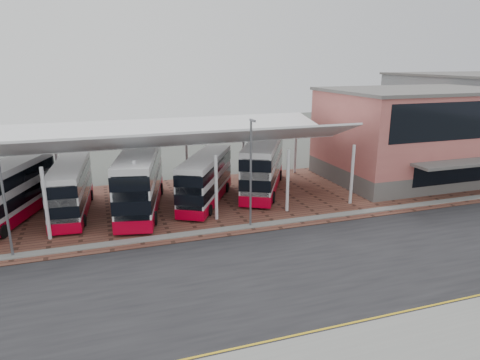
{
  "coord_description": "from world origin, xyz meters",
  "views": [
    {
      "loc": [
        -8.27,
        -21.73,
        12.04
      ],
      "look_at": [
        1.96,
        8.62,
        3.02
      ],
      "focal_mm": 32.0,
      "sensor_mm": 36.0,
      "label": 1
    }
  ],
  "objects_px": {
    "bus_2": "(71,189)",
    "terminal": "(416,134)",
    "bus_1": "(9,193)",
    "bus_5": "(263,166)",
    "bus_3": "(140,181)",
    "bus_4": "(206,180)"
  },
  "relations": [
    {
      "from": "bus_2",
      "to": "bus_3",
      "type": "xyz_separation_m",
      "value": [
        5.37,
        -0.72,
        0.39
      ]
    },
    {
      "from": "terminal",
      "to": "bus_4",
      "type": "height_order",
      "value": "terminal"
    },
    {
      "from": "terminal",
      "to": "bus_2",
      "type": "distance_m",
      "value": 33.74
    },
    {
      "from": "bus_4",
      "to": "bus_5",
      "type": "height_order",
      "value": "bus_5"
    },
    {
      "from": "bus_2",
      "to": "bus_4",
      "type": "height_order",
      "value": "bus_4"
    },
    {
      "from": "bus_4",
      "to": "bus_5",
      "type": "xyz_separation_m",
      "value": [
        6.03,
        1.79,
        0.32
      ]
    },
    {
      "from": "terminal",
      "to": "bus_1",
      "type": "height_order",
      "value": "terminal"
    },
    {
      "from": "bus_1",
      "to": "bus_3",
      "type": "xyz_separation_m",
      "value": [
        9.8,
        -0.58,
        0.23
      ]
    },
    {
      "from": "bus_3",
      "to": "bus_4",
      "type": "bearing_deg",
      "value": 12.13
    },
    {
      "from": "terminal",
      "to": "bus_3",
      "type": "height_order",
      "value": "terminal"
    },
    {
      "from": "bus_2",
      "to": "bus_3",
      "type": "relative_size",
      "value": 0.83
    },
    {
      "from": "terminal",
      "to": "bus_5",
      "type": "xyz_separation_m",
      "value": [
        -16.73,
        0.62,
        -2.22
      ]
    },
    {
      "from": "bus_2",
      "to": "terminal",
      "type": "bearing_deg",
      "value": 5.47
    },
    {
      "from": "bus_3",
      "to": "bus_4",
      "type": "distance_m",
      "value": 5.52
    },
    {
      "from": "terminal",
      "to": "bus_4",
      "type": "bearing_deg",
      "value": -177.05
    },
    {
      "from": "bus_5",
      "to": "bus_1",
      "type": "bearing_deg",
      "value": -148.18
    },
    {
      "from": "bus_1",
      "to": "bus_2",
      "type": "bearing_deg",
      "value": 21.41
    },
    {
      "from": "bus_4",
      "to": "bus_5",
      "type": "distance_m",
      "value": 6.3
    },
    {
      "from": "bus_2",
      "to": "bus_3",
      "type": "distance_m",
      "value": 5.43
    },
    {
      "from": "bus_3",
      "to": "bus_5",
      "type": "bearing_deg",
      "value": 20.92
    },
    {
      "from": "bus_3",
      "to": "bus_5",
      "type": "distance_m",
      "value": 11.67
    },
    {
      "from": "bus_4",
      "to": "bus_2",
      "type": "bearing_deg",
      "value": -154.64
    }
  ]
}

